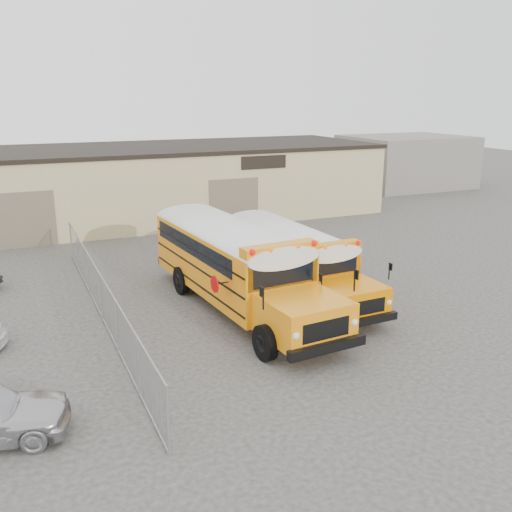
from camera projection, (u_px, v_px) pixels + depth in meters
name	position (u px, v px, depth m)	size (l,w,h in m)	color
ground	(286.00, 322.00, 20.58)	(120.00, 120.00, 0.00)	#383633
warehouse	(149.00, 182.00, 37.50)	(30.20, 10.20, 4.67)	tan
chainlink_fence	(101.00, 296.00, 20.62)	(0.07, 18.07, 1.81)	gray
distant_building_right	(406.00, 161.00, 50.45)	(10.00, 8.00, 4.40)	gray
school_bus_left	(172.00, 224.00, 27.40)	(3.68, 11.40, 3.28)	orange
school_bus_right	(236.00, 226.00, 28.31)	(2.74, 9.57, 2.78)	orange
tarp_bundle	(322.00, 299.00, 20.69)	(1.21, 1.14, 1.52)	black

